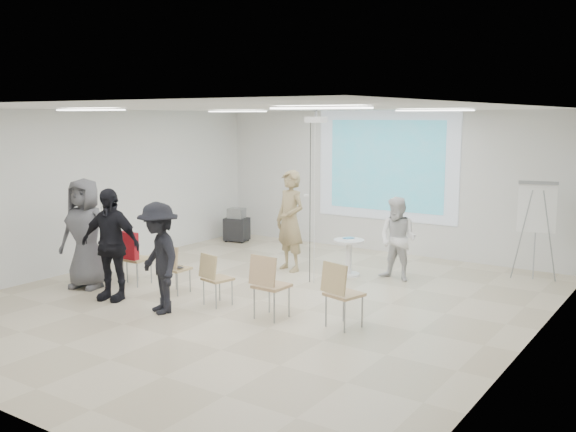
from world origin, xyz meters
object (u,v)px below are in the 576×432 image
Objects in this scene: chair_left_mid at (133,255)px; audience_left at (110,236)px; chair_far_left at (121,251)px; audience_outer at (85,227)px; player_left at (290,214)px; audience_mid at (159,251)px; laptop at (177,267)px; flipchart_easel at (537,208)px; pedestal_table at (349,255)px; player_right at (398,235)px; chair_left_inner at (173,265)px; chair_right_far at (340,289)px; chair_center at (214,275)px; chair_right_inner at (268,281)px; av_cart at (237,226)px.

audience_left reaches higher than chair_left_mid.
chair_far_left is 0.44× the size of audience_outer.
player_left is 3.27m from audience_mid.
laptop is 1.20m from audience_left.
audience_left is 7.25m from flipchart_easel.
chair_left_mid is at bearing 176.64° from audience_mid.
flipchart_easel is at bearing 22.67° from audience_outer.
audience_left is (-0.60, -0.86, 0.58)m from laptop.
pedestal_table is at bearing -126.57° from laptop.
laptop is (1.37, -0.01, -0.10)m from chair_far_left.
laptop is at bearing -151.83° from flipchart_easel.
player_right is 0.79× the size of audience_outer.
player_left is 2.95m from chair_left_mid.
chair_left_inner is 0.40× the size of audience_left.
chair_left_inner is 1.09m from audience_mid.
laptop is (-3.10, 0.07, -0.11)m from chair_right_far.
player_right is at bearing 30.15° from player_left.
pedestal_table is 0.88× the size of chair_center.
chair_left_inner is at bearing -87.72° from player_left.
chair_far_left is 0.42m from chair_left_mid.
chair_right_inner is at bearing -9.87° from audience_outer.
chair_left_inner is (-1.78, -2.67, 0.10)m from pedestal_table.
player_left is 1.05× the size of audience_left.
chair_far_left is 7.33m from flipchart_easel.
player_right is (0.86, 0.21, 0.44)m from pedestal_table.
chair_left_mid is 0.47× the size of audience_mid.
chair_center is 0.88× the size of chair_right_far.
player_left is 3.66m from audience_outer.
audience_mid is (1.13, -0.06, -0.08)m from audience_left.
player_left is at bearing -107.67° from laptop.
chair_right_far is 1.20× the size of av_cart.
chair_far_left is at bearing -166.81° from chair_right_far.
av_cart is (-3.73, 1.42, -0.03)m from pedestal_table.
chair_left_mid is 1.09× the size of chair_left_inner.
chair_left_inner is 0.10m from laptop.
av_cart is at bearing 113.61° from chair_left_inner.
pedestal_table is at bearing -34.05° from av_cart.
chair_left_inner is 2.07m from chair_right_inner.
chair_right_inner is at bearing -44.64° from player_left.
audience_outer is (-1.51, -0.52, 0.56)m from chair_left_inner.
chair_right_inner is at bearing 8.12° from chair_center.
laptop is at bearing 146.63° from audience_mid.
av_cart is at bearing 134.38° from chair_right_inner.
chair_left_mid reaches higher than laptop.
audience_outer is at bearing -162.11° from audience_mid.
chair_right_inner is 1.69m from audience_mid.
audience_outer is (-3.57, -0.31, 0.48)m from chair_right_inner.
chair_far_left is 1.17× the size of av_cart.
chair_left_mid is at bearing -89.63° from av_cart.
chair_right_far is (4.07, -0.01, 0.03)m from chair_left_mid.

